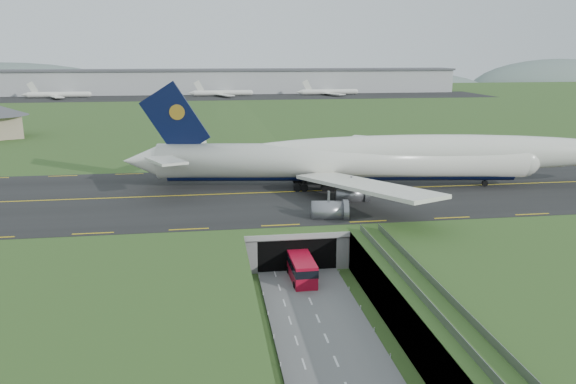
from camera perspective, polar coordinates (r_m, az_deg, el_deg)
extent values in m
plane|color=#2E4F1F|center=(78.36, 1.89, -10.25)|extent=(900.00, 900.00, 0.00)
cube|color=gray|center=(77.17, 1.91, -8.22)|extent=(800.00, 800.00, 6.00)
cube|color=slate|center=(71.66, 2.97, -12.61)|extent=(12.00, 75.00, 0.20)
cube|color=black|center=(107.29, -1.17, -0.06)|extent=(800.00, 44.00, 0.18)
cube|color=gray|center=(94.06, -0.11, -2.46)|extent=(16.00, 22.00, 1.00)
cube|color=gray|center=(94.11, -4.34, -4.09)|extent=(2.00, 22.00, 6.00)
cube|color=gray|center=(95.99, 4.04, -3.72)|extent=(2.00, 22.00, 6.00)
cube|color=black|center=(90.27, 0.34, -5.18)|extent=(12.00, 12.00, 5.00)
cube|color=#A8A8A3|center=(83.61, 0.97, -4.53)|extent=(17.00, 0.50, 0.80)
cube|color=#A8A8A3|center=(62.80, 15.15, -11.37)|extent=(3.00, 53.00, 0.50)
cube|color=gray|center=(61.97, 13.99, -10.88)|extent=(0.06, 53.00, 1.00)
cube|color=gray|center=(63.04, 16.39, -10.60)|extent=(0.06, 53.00, 1.00)
cylinder|color=#A8A8A3|center=(66.16, 14.12, -12.83)|extent=(0.90, 0.90, 5.60)
cylinder|color=#A8A8A3|center=(76.31, 10.71, -8.90)|extent=(0.90, 0.90, 5.60)
cylinder|color=silver|center=(111.06, 5.44, 3.21)|extent=(72.31, 16.15, 6.78)
sphere|color=silver|center=(120.38, 22.77, 3.02)|extent=(7.46, 7.46, 6.65)
cone|color=silver|center=(113.74, -14.63, 3.08)|extent=(8.20, 7.36, 6.44)
ellipsoid|color=silver|center=(114.53, 15.20, 3.89)|extent=(82.73, 16.99, 7.12)
ellipsoid|color=black|center=(119.82, 22.35, 3.43)|extent=(5.09, 3.56, 2.37)
cylinder|color=black|center=(111.59, 5.41, 1.88)|extent=(68.23, 11.78, 2.85)
cube|color=silver|center=(128.06, 5.58, 4.17)|extent=(25.22, 29.70, 2.85)
cube|color=silver|center=(119.80, -10.83, 4.59)|extent=(10.66, 12.26, 1.09)
cube|color=silver|center=(95.11, 7.77, 0.66)|extent=(19.00, 32.17, 2.85)
cube|color=silver|center=(104.43, -12.31, 3.15)|extent=(8.55, 12.59, 1.09)
cube|color=black|center=(111.09, -11.41, 7.15)|extent=(13.44, 2.39, 14.99)
cylinder|color=gold|center=(110.82, -11.17, 7.98)|extent=(3.04, 1.12, 2.97)
cylinder|color=slate|center=(121.81, 5.26, 2.10)|extent=(5.92, 4.19, 3.50)
cylinder|color=slate|center=(132.27, 2.60, 3.10)|extent=(5.92, 4.19, 3.50)
cylinder|color=slate|center=(102.33, 6.40, -0.24)|extent=(5.92, 4.19, 3.50)
cylinder|color=slate|center=(91.12, 4.13, -1.98)|extent=(5.92, 4.19, 3.50)
cylinder|color=black|center=(118.62, 19.37, 0.84)|extent=(1.22, 0.68, 1.17)
cube|color=black|center=(111.60, 2.95, 0.92)|extent=(7.27, 8.18, 1.48)
cube|color=#A90B23|center=(81.65, 1.39, -7.78)|extent=(3.27, 8.46, 3.36)
cube|color=black|center=(81.41, 1.40, -7.34)|extent=(3.34, 8.57, 1.12)
cube|color=black|center=(82.19, 1.39, -8.68)|extent=(3.03, 7.89, 0.56)
cylinder|color=black|center=(79.36, 0.71, -9.43)|extent=(0.41, 1.02, 1.01)
cylinder|color=black|center=(84.46, 0.06, -7.93)|extent=(0.41, 1.02, 1.01)
cylinder|color=black|center=(79.87, 2.80, -9.29)|extent=(0.41, 1.02, 1.01)
cylinder|color=black|center=(84.94, 2.02, -7.81)|extent=(0.41, 1.02, 1.01)
cube|color=#B2B2B2|center=(370.96, -6.40, 11.07)|extent=(300.00, 22.00, 15.00)
cube|color=#4C4C51|center=(370.66, -6.43, 12.23)|extent=(302.00, 24.00, 1.20)
cube|color=black|center=(341.51, -6.18, 9.59)|extent=(320.00, 50.00, 0.08)
cylinder|color=silver|center=(356.29, -22.28, 9.15)|extent=(34.00, 3.20, 3.20)
cylinder|color=silver|center=(346.25, -6.67, 9.97)|extent=(34.00, 3.20, 3.20)
cylinder|color=silver|center=(354.35, 4.20, 10.12)|extent=(34.00, 3.20, 3.20)
ellipsoid|color=slate|center=(528.72, -27.01, 8.61)|extent=(220.00, 77.00, 56.00)
ellipsoid|color=slate|center=(518.86, 6.68, 9.95)|extent=(260.00, 91.00, 44.00)
ellipsoid|color=slate|center=(601.94, 25.67, 9.24)|extent=(180.00, 63.00, 60.00)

